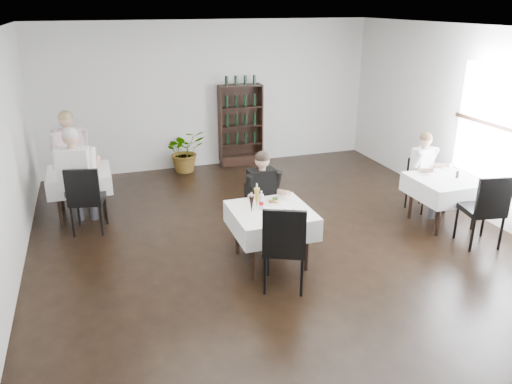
% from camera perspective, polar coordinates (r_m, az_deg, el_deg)
% --- Properties ---
extents(room_shell, '(9.00, 9.00, 9.00)m').
position_cam_1_polar(room_shell, '(6.43, 4.32, 4.31)').
color(room_shell, black).
rests_on(room_shell, ground).
extents(window_right, '(0.06, 2.30, 1.85)m').
position_cam_1_polar(window_right, '(8.38, 26.98, 6.03)').
color(window_right, white).
rests_on(window_right, room_shell).
extents(wine_shelf, '(0.90, 0.28, 1.75)m').
position_cam_1_polar(wine_shelf, '(10.72, -1.75, 7.55)').
color(wine_shelf, black).
rests_on(wine_shelf, ground).
extents(main_table, '(1.03, 1.03, 0.77)m').
position_cam_1_polar(main_table, '(6.63, 1.72, -3.21)').
color(main_table, black).
rests_on(main_table, ground).
extents(left_table, '(0.98, 0.98, 0.77)m').
position_cam_1_polar(left_table, '(8.61, -19.51, 1.35)').
color(left_table, black).
rests_on(left_table, ground).
extents(right_table, '(0.98, 0.98, 0.77)m').
position_cam_1_polar(right_table, '(8.31, 20.75, 0.50)').
color(right_table, black).
rests_on(right_table, ground).
extents(potted_tree, '(0.91, 0.83, 0.89)m').
position_cam_1_polar(potted_tree, '(10.43, -8.11, 4.68)').
color(potted_tree, '#2A6020').
rests_on(potted_tree, ground).
extents(main_chair_far, '(0.54, 0.55, 0.90)m').
position_cam_1_polar(main_chair_far, '(7.30, 0.57, -1.73)').
color(main_chair_far, black).
rests_on(main_chair_far, ground).
extents(main_chair_near, '(0.68, 0.68, 1.12)m').
position_cam_1_polar(main_chair_near, '(5.99, 3.28, -5.83)').
color(main_chair_near, black).
rests_on(main_chair_near, ground).
extents(left_chair_far, '(0.48, 0.48, 0.93)m').
position_cam_1_polar(left_chair_far, '(9.25, -19.12, 2.13)').
color(left_chair_far, black).
rests_on(left_chair_far, ground).
extents(left_chair_near, '(0.58, 0.58, 1.07)m').
position_cam_1_polar(left_chair_near, '(7.89, -18.90, -0.41)').
color(left_chair_near, black).
rests_on(left_chair_near, ground).
extents(right_chair_far, '(0.49, 0.50, 0.90)m').
position_cam_1_polar(right_chair_far, '(8.88, 18.24, 1.34)').
color(right_chair_far, black).
rests_on(right_chair_far, ground).
extents(right_chair_near, '(0.58, 0.59, 1.11)m').
position_cam_1_polar(right_chair_near, '(7.74, 24.79, -1.49)').
color(right_chair_near, black).
rests_on(right_chair_near, ground).
extents(diner_main, '(0.55, 0.55, 1.40)m').
position_cam_1_polar(diner_main, '(7.01, 0.92, -0.09)').
color(diner_main, '#44444C').
rests_on(diner_main, ground).
extents(diner_left_far, '(0.70, 0.75, 1.64)m').
position_cam_1_polar(diner_left_far, '(9.02, -20.34, 4.35)').
color(diner_left_far, '#44444C').
rests_on(diner_left_far, ground).
extents(diner_left_near, '(0.67, 0.70, 1.64)m').
position_cam_1_polar(diner_left_near, '(8.00, -19.86, 2.34)').
color(diner_left_near, '#44444C').
rests_on(diner_left_near, ground).
extents(diner_right_far, '(0.58, 0.62, 1.36)m').
position_cam_1_polar(diner_right_far, '(8.65, 18.86, 2.71)').
color(diner_right_far, '#44444C').
rests_on(diner_right_far, ground).
extents(plate_far, '(0.28, 0.28, 0.07)m').
position_cam_1_polar(plate_far, '(6.79, 2.04, -1.08)').
color(plate_far, white).
rests_on(plate_far, main_table).
extents(plate_near, '(0.31, 0.31, 0.08)m').
position_cam_1_polar(plate_near, '(6.36, 2.94, -2.67)').
color(plate_near, white).
rests_on(plate_near, main_table).
extents(pilsner_dark, '(0.06, 0.06, 0.28)m').
position_cam_1_polar(pilsner_dark, '(6.43, -0.51, -1.43)').
color(pilsner_dark, black).
rests_on(pilsner_dark, main_table).
extents(pilsner_lager, '(0.08, 0.08, 0.34)m').
position_cam_1_polar(pilsner_lager, '(6.58, 0.10, -0.67)').
color(pilsner_lager, gold).
rests_on(pilsner_lager, main_table).
extents(coke_bottle, '(0.07, 0.07, 0.26)m').
position_cam_1_polar(coke_bottle, '(6.55, 0.61, -1.12)').
color(coke_bottle, silver).
rests_on(coke_bottle, main_table).
extents(napkin_cutlery, '(0.24, 0.22, 0.02)m').
position_cam_1_polar(napkin_cutlery, '(6.46, 4.21, -2.42)').
color(napkin_cutlery, black).
rests_on(napkin_cutlery, main_table).
extents(pepper_mill, '(0.06, 0.06, 0.11)m').
position_cam_1_polar(pepper_mill, '(8.33, 22.01, 1.86)').
color(pepper_mill, black).
rests_on(pepper_mill, right_table).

